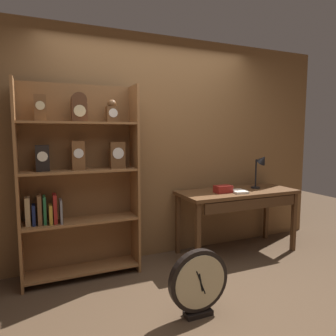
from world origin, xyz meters
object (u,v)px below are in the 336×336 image
open_repair_manual (239,191)px  bookshelf (78,180)px  desk_lamp (261,165)px  workbench (238,198)px  toolbox_small (223,189)px  round_clock_large (199,282)px

open_repair_manual → bookshelf: bearing=-176.6°
desk_lamp → bookshelf: bearing=177.3°
bookshelf → desk_lamp: bookshelf is taller
workbench → desk_lamp: desk_lamp is taller
desk_lamp → toolbox_small: bearing=-175.5°
toolbox_small → round_clock_large: (-0.86, -0.96, -0.54)m
open_repair_manual → desk_lamp: bearing=24.9°
workbench → round_clock_large: workbench is taller
workbench → round_clock_large: bearing=-138.3°
workbench → desk_lamp: size_ratio=3.31×
bookshelf → toolbox_small: bearing=-5.2°
bookshelf → workbench: size_ratio=1.34×
desk_lamp → open_repair_manual: size_ratio=2.02×
bookshelf → workbench: 1.91m
open_repair_manual → round_clock_large: bearing=-129.1°
open_repair_manual → round_clock_large: size_ratio=0.40×
toolbox_small → round_clock_large: bearing=-131.8°
open_repair_manual → toolbox_small: bearing=170.4°
bookshelf → open_repair_manual: size_ratio=8.95×
workbench → toolbox_small: bearing=-175.7°
desk_lamp → toolbox_small: 0.65m
workbench → round_clock_large: (-1.10, -0.98, -0.41)m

